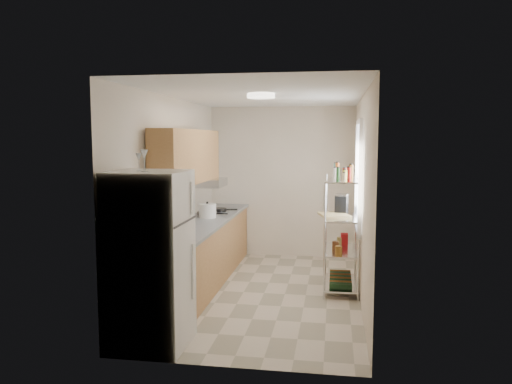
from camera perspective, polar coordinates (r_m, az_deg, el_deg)
room at (r=6.51m, az=0.95°, el=-0.50°), size 2.52×4.42×2.62m
counter_run at (r=7.26m, az=-5.82°, el=-6.63°), size 0.63×3.51×0.90m
upper_cabinets at (r=6.80m, az=-7.79°, el=4.03°), size 0.33×2.20×0.72m
range_hood at (r=7.58m, az=-5.60°, el=1.09°), size 0.50×0.60×0.12m
window at (r=6.78m, az=11.69°, el=1.76°), size 0.06×1.00×1.46m
bakers_rack at (r=6.77m, az=9.77°, el=-1.98°), size 0.45×0.90×1.73m
ceiling_dome at (r=6.19m, az=0.58°, el=10.93°), size 0.34×0.34×0.05m
refrigerator at (r=5.04m, az=-11.98°, el=-7.55°), size 0.72×0.72×1.74m
wine_glass_a at (r=4.76m, az=-12.64°, el=3.50°), size 0.07×0.07×0.21m
wine_glass_b at (r=4.88m, az=-13.24°, el=3.34°), size 0.06×0.06×0.17m
rice_cooker at (r=7.31m, az=-5.58°, el=-2.14°), size 0.26×0.26×0.21m
frying_pan_large at (r=7.61m, az=-5.60°, el=-2.41°), size 0.31×0.31×0.05m
frying_pan_small at (r=7.95m, az=-4.26°, el=-2.04°), size 0.30×0.30×0.05m
cutting_board at (r=6.80m, az=8.92°, el=-2.62°), size 0.46×0.54×0.03m
espresso_machine at (r=7.01m, az=9.75°, el=-1.35°), size 0.19×0.26×0.28m
storage_bag at (r=7.18m, az=10.06°, el=-5.32°), size 0.10×0.14×0.16m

